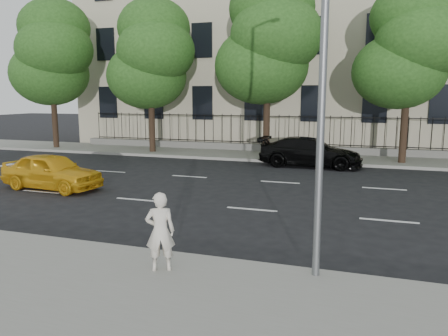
{
  "coord_description": "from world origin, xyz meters",
  "views": [
    {
      "loc": [
        3.31,
        -10.27,
        3.51
      ],
      "look_at": [
        -1.08,
        3.0,
        1.17
      ],
      "focal_mm": 35.0,
      "sensor_mm": 36.0,
      "label": 1
    }
  ],
  "objects_px": {
    "black_sedan": "(310,152)",
    "woman_near": "(160,231)",
    "street_light": "(328,4)",
    "yellow_taxi": "(52,171)"
  },
  "relations": [
    {
      "from": "street_light",
      "to": "black_sedan",
      "type": "xyz_separation_m",
      "value": [
        -1.86,
        13.15,
        -4.42
      ]
    },
    {
      "from": "street_light",
      "to": "black_sedan",
      "type": "relative_size",
      "value": 1.6
    },
    {
      "from": "yellow_taxi",
      "to": "street_light",
      "type": "bearing_deg",
      "value": -109.53
    },
    {
      "from": "black_sedan",
      "to": "woman_near",
      "type": "xyz_separation_m",
      "value": [
        -1.03,
        -14.39,
        0.2
      ]
    },
    {
      "from": "street_light",
      "to": "yellow_taxi",
      "type": "distance_m",
      "value": 12.32
    },
    {
      "from": "black_sedan",
      "to": "woman_near",
      "type": "height_order",
      "value": "woman_near"
    },
    {
      "from": "yellow_taxi",
      "to": "woman_near",
      "type": "xyz_separation_m",
      "value": [
        7.54,
        -6.05,
        0.24
      ]
    },
    {
      "from": "black_sedan",
      "to": "yellow_taxi",
      "type": "bearing_deg",
      "value": 135.97
    },
    {
      "from": "street_light",
      "to": "woman_near",
      "type": "bearing_deg",
      "value": -156.74
    },
    {
      "from": "black_sedan",
      "to": "woman_near",
      "type": "relative_size",
      "value": 3.25
    }
  ]
}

